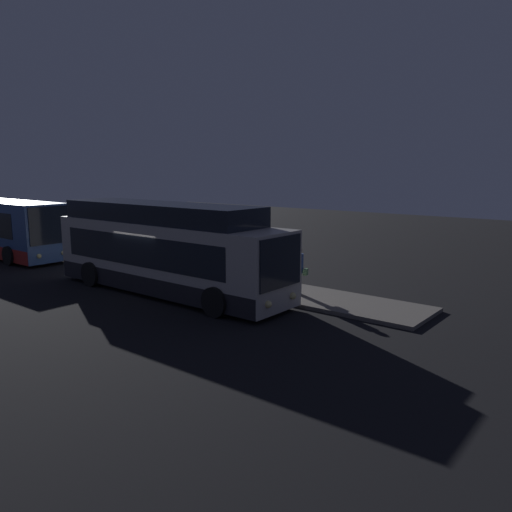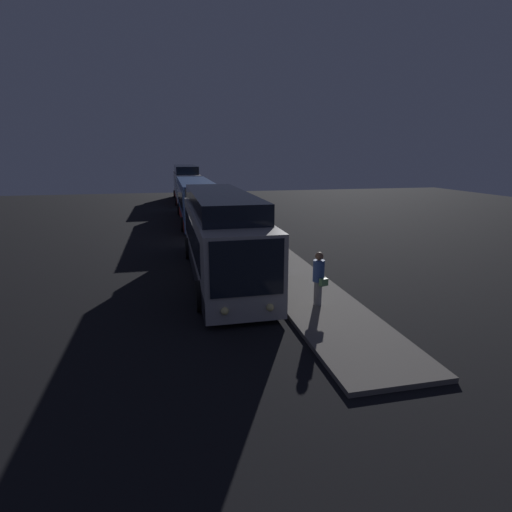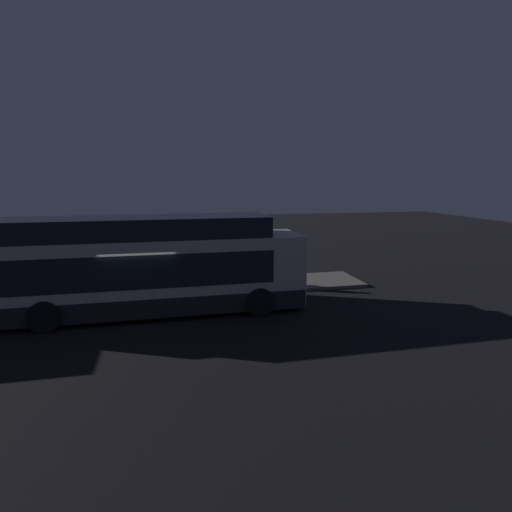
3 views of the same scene
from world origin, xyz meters
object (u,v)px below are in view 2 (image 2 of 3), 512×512
object	(u,v)px
bus_lead	(221,239)
bus_second	(196,201)
passenger_boarding	(319,277)
bus_third	(186,185)
suitcase	(281,265)
sign_post	(266,226)
passenger_waiting	(284,254)

from	to	relation	value
bus_lead	bus_second	size ratio (longest dim) A/B	0.90
bus_lead	passenger_boarding	bearing A→B (deg)	30.06
bus_third	suitcase	distance (m)	30.21
bus_second	passenger_boarding	size ratio (longest dim) A/B	6.71
bus_third	sign_post	xyz separation A→B (m)	(27.65, 2.44, -0.01)
bus_third	passenger_boarding	distance (m)	34.33
passenger_waiting	sign_post	world-z (taller)	sign_post
sign_post	passenger_boarding	bearing A→B (deg)	1.94
bus_third	passenger_waiting	bearing A→B (deg)	4.63
bus_third	sign_post	size ratio (longest dim) A/B	4.76
passenger_waiting	sign_post	distance (m)	3.07
bus_lead	bus_second	xyz separation A→B (m)	(-14.99, 0.00, -0.06)
bus_second	passenger_boarding	world-z (taller)	bus_second
bus_lead	bus_third	world-z (taller)	bus_third
bus_third	suitcase	bearing A→B (deg)	4.79
bus_lead	passenger_waiting	size ratio (longest dim) A/B	6.38
bus_lead	suitcase	bearing A→B (deg)	79.83
passenger_waiting	passenger_boarding	bearing A→B (deg)	-85.98
bus_third	passenger_waiting	world-z (taller)	bus_third
bus_lead	passenger_waiting	bearing A→B (deg)	67.69
passenger_waiting	suitcase	xyz separation A→B (m)	(-0.57, 0.04, -0.64)
suitcase	bus_lead	bearing A→B (deg)	-100.17
bus_second	bus_third	distance (m)	14.64
passenger_waiting	bus_lead	bearing A→B (deg)	158.87
bus_third	suitcase	size ratio (longest dim) A/B	14.17
bus_second	suitcase	distance (m)	15.69
bus_second	passenger_waiting	world-z (taller)	bus_second
bus_lead	passenger_waiting	distance (m)	2.74
bus_lead	passenger_waiting	xyz separation A→B (m)	(1.02, 2.48, -0.54)
passenger_waiting	suitcase	bearing A→B (deg)	87.32
suitcase	sign_post	xyz separation A→B (m)	(-2.43, -0.08, 1.32)
bus_second	suitcase	world-z (taller)	bus_second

